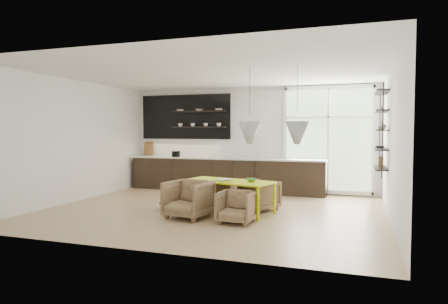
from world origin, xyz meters
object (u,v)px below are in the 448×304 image
armchair_back_right (259,195)px  wire_stool (167,195)px  dining_table (228,183)px  armchair_front_right (236,207)px  armchair_front_left (188,199)px  armchair_back_left (225,192)px

armchair_back_right → wire_stool: (-1.90, -0.55, -0.02)m
dining_table → armchair_back_right: bearing=56.3°
wire_stool → armchair_front_right: bearing=-23.3°
armchair_front_left → armchair_front_right: size_ratio=1.23×
armchair_back_left → armchair_front_right: bearing=127.4°
dining_table → wire_stool: dining_table is taller
armchair_back_left → armchair_back_right: (0.84, -0.20, 0.00)m
armchair_back_left → armchair_front_left: bearing=90.6°
dining_table → armchair_front_right: bearing=-49.2°
dining_table → armchair_front_right: size_ratio=3.03×
dining_table → armchair_back_left: size_ratio=2.86×
armchair_back_right → wire_stool: armchair_back_right is taller
armchair_back_left → wire_stool: size_ratio=1.50×
armchair_front_left → dining_table: bearing=59.7°
armchair_back_left → armchair_front_left: armchair_front_left is taller
armchair_front_left → armchair_front_right: bearing=3.2°
dining_table → armchair_front_left: 0.94m
dining_table → armchair_front_left: armchair_front_left is taller
armchair_front_left → armchair_back_left: bearing=88.3°
armchair_back_left → armchair_front_left: size_ratio=0.86×
armchair_back_left → armchair_front_right: (0.73, -1.52, -0.02)m
armchair_front_right → armchair_back_left: bearing=117.4°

